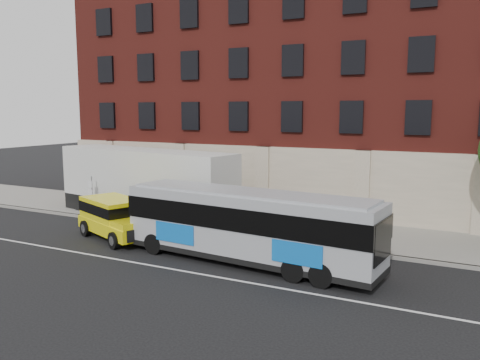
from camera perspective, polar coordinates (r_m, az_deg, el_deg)
The scene contains 9 objects.
ground at distance 20.67m, azimuth -11.22°, elevation -9.98°, with size 120.00×120.00×0.00m, color black.
sidewalk at distance 27.99m, azimuth 0.30°, elevation -4.87°, with size 60.00×6.00×0.15m, color gray.
kerb at distance 25.42m, azimuth -2.77°, elevation -6.22°, with size 60.00×0.25×0.15m, color gray.
lane_line at distance 21.04m, azimuth -10.36°, elevation -9.61°, with size 60.00×0.12×0.01m, color silver.
building at distance 34.55m, azimuth 6.33°, elevation 10.10°, with size 30.00×12.10×15.00m.
sign_pole at distance 30.31m, azimuth -16.73°, elevation -1.56°, with size 0.30×0.20×2.50m.
city_bus at distance 20.50m, azimuth 0.97°, elevation -5.08°, with size 11.33×3.32×3.06m.
yellow_suv at distance 25.45m, azimuth -14.18°, elevation -4.01°, with size 5.25×3.68×1.97m.
shipping_container at distance 29.25m, azimuth -10.94°, elevation -0.57°, with size 12.49×4.58×4.08m.
Camera 1 is at (12.31, -15.34, 6.37)m, focal length 37.05 mm.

